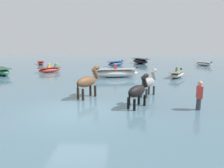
# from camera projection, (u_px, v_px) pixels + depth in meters

# --- Properties ---
(ground_plane) EXTENTS (120.00, 120.00, 0.00)m
(ground_plane) POSITION_uv_depth(u_px,v_px,m) (77.00, 120.00, 8.42)
(ground_plane) COLOR #756B56
(water_surface) EXTENTS (90.00, 90.00, 0.36)m
(water_surface) POSITION_uv_depth(u_px,v_px,m) (101.00, 78.00, 18.19)
(water_surface) COLOR #476675
(water_surface) RESTS_ON ground
(horse_lead_black) EXTENTS (1.20, 1.53, 1.82)m
(horse_lead_black) POSITION_uv_depth(u_px,v_px,m) (138.00, 92.00, 8.90)
(horse_lead_black) COLOR black
(horse_lead_black) RESTS_ON ground
(horse_trailing_bay) EXTENTS (1.24, 1.74, 2.01)m
(horse_trailing_bay) POSITION_uv_depth(u_px,v_px,m) (88.00, 82.00, 10.55)
(horse_trailing_bay) COLOR brown
(horse_trailing_bay) RESTS_ON ground
(horse_flank_grey) EXTENTS (1.19, 1.55, 1.82)m
(horse_flank_grey) POSITION_uv_depth(u_px,v_px,m) (149.00, 83.00, 10.95)
(horse_flank_grey) COLOR gray
(horse_flank_grey) RESTS_ON ground
(boat_mid_outer) EXTENTS (2.24, 2.41, 0.98)m
(boat_mid_outer) POSITION_uv_depth(u_px,v_px,m) (50.00, 70.00, 20.97)
(boat_mid_outer) COLOR #BC382D
(boat_mid_outer) RESTS_ON water_surface
(boat_distant_east) EXTENTS (4.28, 2.04, 1.21)m
(boat_distant_east) POSITION_uv_depth(u_px,v_px,m) (115.00, 73.00, 17.69)
(boat_distant_east) COLOR silver
(boat_distant_east) RESTS_ON water_surface
(boat_near_port) EXTENTS (3.17, 3.11, 1.15)m
(boat_near_port) POSITION_uv_depth(u_px,v_px,m) (1.00, 71.00, 19.04)
(boat_near_port) COLOR #337556
(boat_near_port) RESTS_ON water_surface
(boat_near_starboard) EXTENTS (2.18, 3.00, 1.01)m
(boat_near_starboard) POSITION_uv_depth(u_px,v_px,m) (177.00, 74.00, 17.61)
(boat_near_starboard) COLOR #B2AD9E
(boat_near_starboard) RESTS_ON water_surface
(boat_distant_west) EXTENTS (2.68, 3.03, 0.77)m
(boat_distant_west) POSITION_uv_depth(u_px,v_px,m) (116.00, 64.00, 27.66)
(boat_distant_west) COLOR #28518E
(boat_distant_west) RESTS_ON water_surface
(boat_mid_channel) EXTENTS (1.92, 2.84, 0.65)m
(boat_mid_channel) POSITION_uv_depth(u_px,v_px,m) (204.00, 64.00, 28.13)
(boat_mid_channel) COLOR silver
(boat_mid_channel) RESTS_ON water_surface
(boat_far_inshore) EXTENTS (2.86, 4.16, 0.93)m
(boat_far_inshore) POSITION_uv_depth(u_px,v_px,m) (140.00, 61.00, 31.22)
(boat_far_inshore) COLOR black
(boat_far_inshore) RESTS_ON water_surface
(boat_far_offshore) EXTENTS (2.01, 2.71, 0.49)m
(boat_far_offshore) POSITION_uv_depth(u_px,v_px,m) (41.00, 63.00, 29.70)
(boat_far_offshore) COLOR #BC382D
(boat_far_offshore) RESTS_ON water_surface
(person_wading_mid) EXTENTS (0.24, 0.34, 1.63)m
(person_wading_mid) POSITION_uv_depth(u_px,v_px,m) (199.00, 98.00, 8.55)
(person_wading_mid) COLOR #383842
(person_wading_mid) RESTS_ON ground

